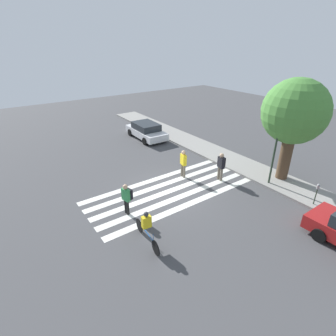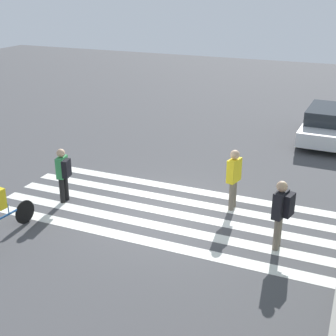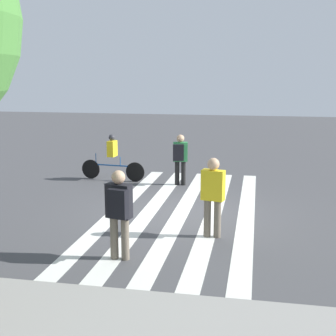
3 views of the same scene
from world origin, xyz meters
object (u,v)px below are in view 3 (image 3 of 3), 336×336
(pedestrian_adult_yellow_jacket, at_px, (119,208))
(cyclist_near_curb, at_px, (112,156))
(pedestrian_adult_blue_shirt, at_px, (213,193))
(pedestrian_child_with_backpack, at_px, (180,156))

(pedestrian_adult_yellow_jacket, height_order, cyclist_near_curb, pedestrian_adult_yellow_jacket)
(pedestrian_adult_blue_shirt, relative_size, cyclist_near_curb, 0.78)
(cyclist_near_curb, bearing_deg, pedestrian_adult_yellow_jacket, 114.84)
(pedestrian_adult_blue_shirt, height_order, pedestrian_adult_yellow_jacket, pedestrian_adult_blue_shirt)
(pedestrian_adult_blue_shirt, xyz_separation_m, cyclist_near_curb, (4.03, -5.19, -0.18))
(pedestrian_adult_yellow_jacket, distance_m, cyclist_near_curb, 7.28)
(pedestrian_child_with_backpack, distance_m, cyclist_near_curb, 2.48)
(cyclist_near_curb, bearing_deg, pedestrian_adult_blue_shirt, 134.00)
(pedestrian_adult_blue_shirt, height_order, pedestrian_child_with_backpack, pedestrian_adult_blue_shirt)
(pedestrian_adult_blue_shirt, distance_m, pedestrian_adult_yellow_jacket, 2.41)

